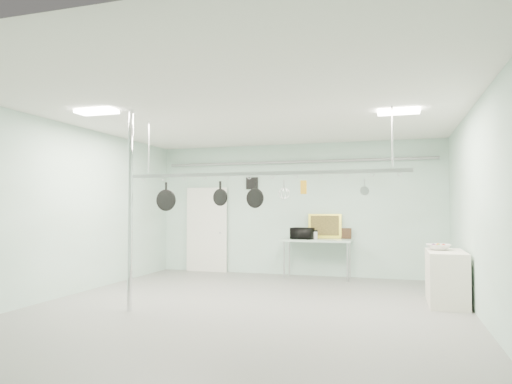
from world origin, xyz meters
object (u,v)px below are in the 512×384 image
(coffee_canister, at_px, (315,235))
(skillet_right, at_px, (255,194))
(prep_table, at_px, (317,242))
(skillet_mid, at_px, (220,193))
(chrome_pole, at_px, (130,210))
(fruit_bowl, at_px, (439,247))
(microwave, at_px, (302,233))
(skillet_left, at_px, (166,197))
(pot_rack, at_px, (261,172))
(side_cabinet, at_px, (446,278))

(coffee_canister, bearing_deg, skillet_right, -97.98)
(prep_table, relative_size, skillet_mid, 4.07)
(chrome_pole, distance_m, coffee_canister, 4.78)
(skillet_mid, bearing_deg, fruit_bowl, 32.80)
(chrome_pole, xyz_separation_m, microwave, (1.98, 4.07, -0.56))
(chrome_pole, relative_size, skillet_left, 6.28)
(pot_rack, xyz_separation_m, skillet_left, (-1.75, 0.00, -0.40))
(fruit_bowl, xyz_separation_m, skillet_right, (-2.95, -1.25, 0.91))
(fruit_bowl, bearing_deg, microwave, 145.18)
(skillet_mid, bearing_deg, side_cabinet, 30.22)
(fruit_bowl, distance_m, skillet_left, 4.84)
(chrome_pole, distance_m, pot_rack, 2.19)
(coffee_canister, bearing_deg, chrome_pole, -118.45)
(prep_table, distance_m, coffee_canister, 0.17)
(chrome_pole, xyz_separation_m, skillet_left, (0.15, 0.90, 0.23))
(chrome_pole, relative_size, skillet_mid, 8.14)
(side_cabinet, bearing_deg, skillet_left, -166.82)
(chrome_pole, relative_size, microwave, 6.61)
(side_cabinet, bearing_deg, prep_table, 139.21)
(fruit_bowl, bearing_deg, chrome_pole, -155.67)
(side_cabinet, height_order, microwave, microwave)
(prep_table, bearing_deg, pot_rack, -96.91)
(microwave, distance_m, coffee_canister, 0.30)
(microwave, xyz_separation_m, fruit_bowl, (2.77, -1.93, -0.09))
(prep_table, bearing_deg, fruit_bowl, -39.97)
(side_cabinet, relative_size, microwave, 2.48)
(prep_table, xyz_separation_m, coffee_canister, (-0.04, -0.04, 0.16))
(prep_table, height_order, side_cabinet, prep_table)
(coffee_canister, xyz_separation_m, skillet_left, (-2.10, -3.26, 0.84))
(chrome_pole, relative_size, pot_rack, 0.67)
(coffee_canister, height_order, fruit_bowl, coffee_canister)
(microwave, distance_m, skillet_mid, 3.38)
(skillet_mid, bearing_deg, skillet_left, -166.46)
(pot_rack, xyz_separation_m, skillet_right, (-0.10, 0.00, -0.37))
(skillet_mid, xyz_separation_m, skillet_right, (0.62, 0.00, -0.03))
(prep_table, relative_size, side_cabinet, 1.33)
(coffee_canister, xyz_separation_m, skillet_right, (-0.46, -3.26, 0.86))
(prep_table, distance_m, pot_rack, 3.61)
(skillet_left, distance_m, skillet_right, 1.65)
(side_cabinet, bearing_deg, fruit_bowl, 124.49)
(chrome_pole, xyz_separation_m, coffee_canister, (2.26, 4.16, -0.61))
(skillet_mid, bearing_deg, chrome_pole, -129.10)
(chrome_pole, xyz_separation_m, skillet_right, (1.80, 0.90, 0.26))
(side_cabinet, distance_m, microwave, 3.59)
(prep_table, xyz_separation_m, pot_rack, (-0.40, -3.30, 1.40))
(prep_table, bearing_deg, coffee_canister, -141.22)
(skillet_right, bearing_deg, skillet_mid, -166.94)
(side_cabinet, xyz_separation_m, coffee_canister, (-2.59, 2.16, 0.54))
(skillet_left, bearing_deg, pot_rack, -0.09)
(microwave, bearing_deg, skillet_right, 102.87)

